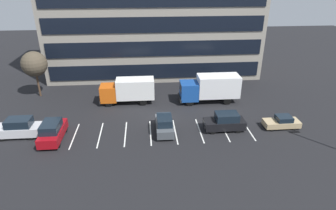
# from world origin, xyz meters

# --- Properties ---
(ground_plane) EXTENTS (120.00, 120.00, 0.00)m
(ground_plane) POSITION_xyz_m (0.00, 0.00, 0.00)
(ground_plane) COLOR black
(office_building) EXTENTS (34.39, 11.12, 21.60)m
(office_building) POSITION_xyz_m (0.00, 17.95, 10.80)
(office_building) COLOR gray
(office_building) RESTS_ON ground_plane
(lot_markings) EXTENTS (19.74, 5.40, 0.01)m
(lot_markings) POSITION_xyz_m (0.00, -3.15, 0.00)
(lot_markings) COLOR silver
(lot_markings) RESTS_ON ground_plane
(box_truck_orange) EXTENTS (7.33, 2.43, 3.40)m
(box_truck_orange) POSITION_xyz_m (-4.09, 5.14, 1.91)
(box_truck_orange) COLOR #D85914
(box_truck_orange) RESTS_ON ground_plane
(box_truck_blue) EXTENTS (8.12, 2.69, 3.76)m
(box_truck_blue) POSITION_xyz_m (7.04, 4.60, 2.12)
(box_truck_blue) COLOR #194799
(box_truck_blue) RESTS_ON ground_plane
(suv_charcoal) EXTENTS (1.86, 4.38, 1.98)m
(suv_charcoal) POSITION_xyz_m (0.17, -3.12, 0.96)
(suv_charcoal) COLOR #474C51
(suv_charcoal) RESTS_ON ground_plane
(suv_black) EXTENTS (4.59, 1.94, 2.07)m
(suv_black) POSITION_xyz_m (7.05, -3.16, 1.00)
(suv_black) COLOR black
(suv_black) RESTS_ON ground_plane
(suv_maroon) EXTENTS (2.04, 4.82, 2.18)m
(suv_maroon) POSITION_xyz_m (-11.82, -3.76, 1.05)
(suv_maroon) COLOR maroon
(suv_maroon) RESTS_ON ground_plane
(sedan_tan) EXTENTS (4.06, 1.70, 1.45)m
(sedan_tan) POSITION_xyz_m (13.76, -3.23, 0.69)
(sedan_tan) COLOR tan
(sedan_tan) RESTS_ON ground_plane
(suv_silver) EXTENTS (4.72, 2.00, 2.14)m
(suv_silver) POSITION_xyz_m (-15.71, -2.69, 1.03)
(suv_silver) COLOR silver
(suv_silver) RESTS_ON ground_plane
(bare_tree) EXTENTS (3.48, 3.48, 6.53)m
(bare_tree) POSITION_xyz_m (-17.00, 8.62, 4.77)
(bare_tree) COLOR #473323
(bare_tree) RESTS_ON ground_plane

